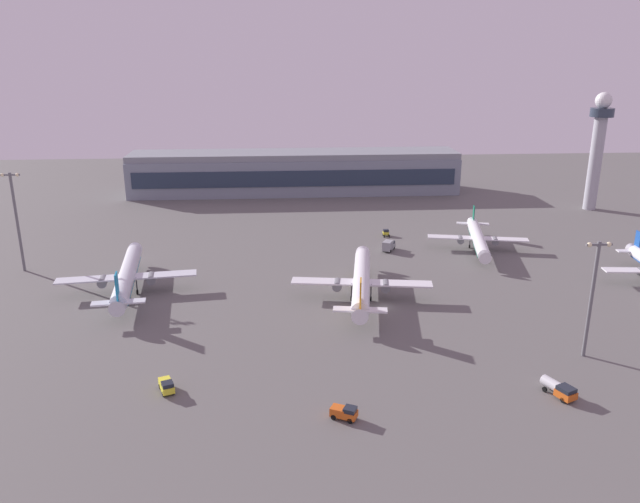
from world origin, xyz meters
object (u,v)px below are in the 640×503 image
object	(u,v)px
airplane_terminal_side	(127,276)
airplane_near_gate	(478,238)
airplane_far_stand	(361,281)
cargo_loader	(167,386)
fuel_truck	(559,389)
control_tower	(598,143)
pushback_tug	(386,233)
apron_light_central	(16,216)
catering_truck	(389,245)
maintenance_van	(344,412)
apron_light_east	(592,291)

from	to	relation	value
airplane_terminal_side	airplane_near_gate	bearing A→B (deg)	8.85
airplane_far_stand	cargo_loader	world-z (taller)	airplane_far_stand
airplane_far_stand	fuel_truck	size ratio (longest dim) A/B	6.34
control_tower	cargo_loader	world-z (taller)	control_tower
airplane_near_gate	pushback_tug	xyz separation A→B (m)	(-23.85, 15.96, -2.48)
airplane_near_gate	apron_light_central	xyz separation A→B (m)	(-123.81, -8.87, 11.31)
catering_truck	maintenance_van	size ratio (longest dim) A/B	1.33
airplane_terminal_side	airplane_near_gate	distance (m)	96.86
maintenance_van	cargo_loader	size ratio (longest dim) A/B	1.00
airplane_terminal_side	pushback_tug	size ratio (longest dim) A/B	13.45
airplane_near_gate	pushback_tug	world-z (taller)	airplane_near_gate
catering_truck	apron_light_east	size ratio (longest dim) A/B	0.27
airplane_far_stand	pushback_tug	size ratio (longest dim) A/B	13.47
catering_truck	apron_light_central	size ratio (longest dim) A/B	0.23
airplane_terminal_side	apron_light_east	size ratio (longest dim) A/B	1.84
fuel_truck	cargo_loader	bearing A→B (deg)	-29.58
airplane_near_gate	maintenance_van	world-z (taller)	airplane_near_gate
airplane_far_stand	control_tower	bearing A→B (deg)	48.39
control_tower	airplane_far_stand	distance (m)	123.84
airplane_terminal_side	maintenance_van	distance (m)	73.22
maintenance_van	cargo_loader	xyz separation A→B (m)	(-29.14, 10.20, 0.00)
fuel_truck	apron_light_east	distance (m)	21.01
pushback_tug	apron_light_east	bearing A→B (deg)	-72.66
airplane_terminal_side	apron_light_east	bearing A→B (deg)	-29.54
catering_truck	cargo_loader	distance (m)	90.06
airplane_terminal_side	pushback_tug	xyz separation A→B (m)	(69.46, 41.91, -2.99)
maintenance_van	apron_light_central	xyz separation A→B (m)	(-76.25, 74.16, 13.68)
fuel_truck	apron_light_central	bearing A→B (deg)	-56.20
airplane_far_stand	airplane_terminal_side	xyz separation A→B (m)	(-55.07, 7.56, -0.01)
apron_light_east	maintenance_van	bearing A→B (deg)	-159.40
catering_truck	apron_light_east	xyz separation A→B (m)	(25.47, -66.55, 11.56)
apron_light_central	apron_light_east	size ratio (longest dim) A/B	1.15
control_tower	catering_truck	distance (m)	94.81
control_tower	cargo_loader	xyz separation A→B (m)	(-132.41, -117.56, -22.57)
fuel_truck	apron_light_east	xyz separation A→B (m)	(10.91, 13.56, 11.77)
airplane_far_stand	airplane_near_gate	world-z (taller)	airplane_far_stand
pushback_tug	cargo_loader	size ratio (longest dim) A/B	0.68
airplane_far_stand	maintenance_van	bearing A→B (deg)	-92.04
control_tower	apron_light_east	bearing A→B (deg)	-116.94
pushback_tug	maintenance_van	world-z (taller)	maintenance_van
fuel_truck	apron_light_east	world-z (taller)	apron_light_east
airplane_near_gate	catering_truck	bearing A→B (deg)	8.82
maintenance_van	cargo_loader	world-z (taller)	same
airplane_near_gate	catering_truck	xyz separation A→B (m)	(-25.61, 1.34, -1.97)
control_tower	apron_light_central	bearing A→B (deg)	-163.38
airplane_near_gate	control_tower	bearing A→B (deg)	-129.44
maintenance_van	apron_light_central	bearing A→B (deg)	-108.05
airplane_far_stand	airplane_near_gate	size ratio (longest dim) A/B	1.15
airplane_near_gate	maintenance_van	xyz separation A→B (m)	(-47.56, -83.04, -2.37)
catering_truck	fuel_truck	bearing A→B (deg)	-52.18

